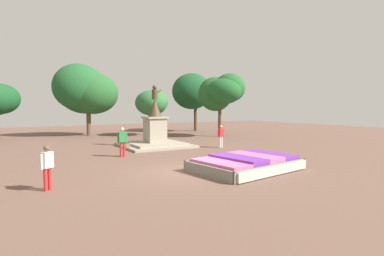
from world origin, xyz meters
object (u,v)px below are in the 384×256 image
Objects in this scene: pedestrian_with_handbag at (123,140)px; pedestrian_near_planter at (221,135)px; pedestrian_crossing_plaza at (47,165)px; flower_planter at (247,163)px; statue_monument at (155,134)px.

pedestrian_with_handbag is 7.31m from pedestrian_near_planter.
pedestrian_with_handbag is 1.09× the size of pedestrian_crossing_plaza.
pedestrian_crossing_plaza is (-8.24, 0.89, 0.60)m from flower_planter.
pedestrian_crossing_plaza is (-11.76, -6.00, -0.02)m from pedestrian_near_planter.
pedestrian_crossing_plaza is at bearing -152.95° from pedestrian_near_planter.
pedestrian_near_planter is 1.02× the size of pedestrian_crossing_plaza.
pedestrian_with_handbag is (-3.79, 6.56, 0.67)m from flower_planter.
flower_planter is 1.09× the size of statue_monument.
flower_planter is 9.94m from statue_monument.
flower_planter is at bearing -116.99° from pedestrian_near_planter.
flower_planter is 3.02× the size of pedestrian_with_handbag.
statue_monument is 2.97× the size of pedestrian_near_planter.
flower_planter is 3.29× the size of pedestrian_crossing_plaza.
pedestrian_crossing_plaza is (-7.95, -9.03, 0.02)m from statue_monument.
flower_planter is at bearing -6.19° from pedestrian_crossing_plaza.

